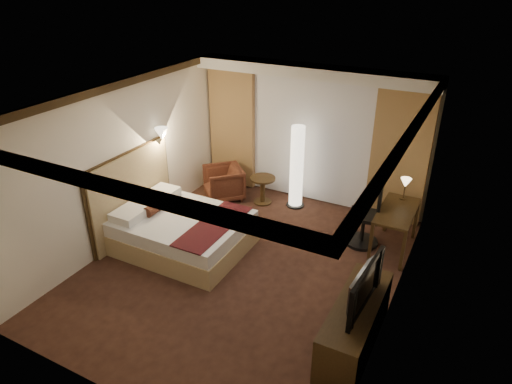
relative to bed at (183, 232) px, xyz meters
The scene contains 21 objects.
floor 1.21m from the bed, ahead, with size 4.50×5.50×0.01m, color #321C13.
ceiling 2.67m from the bed, ahead, with size 4.50×5.50×0.01m, color white.
back_wall 3.15m from the bed, 66.80° to the left, with size 4.50×0.02×2.70m, color white.
left_wall 1.51m from the bed, behind, with size 0.02×5.50×2.70m, color white.
right_wall 3.58m from the bed, ahead, with size 0.02×5.50×2.70m, color white.
crown_molding 2.62m from the bed, ahead, with size 4.50×5.50×0.12m, color black, non-canonical shape.
soffit 3.58m from the bed, 64.74° to the left, with size 4.50×0.50×0.20m, color white.
curtain_sheer 3.05m from the bed, 66.18° to the left, with size 2.48×0.04×2.45m, color silver.
curtain_left_drape 2.81m from the bed, 101.61° to the left, with size 1.00×0.14×2.45m, color #9D7E48.
curtain_right_drape 3.98m from the bed, 42.04° to the left, with size 1.00×0.14×2.45m, color #9D7E48.
wall_sconce 1.80m from the bed, 139.13° to the left, with size 0.24×0.24×0.24m, color white, non-canonical shape.
bed is the anchor object (origin of this frame).
headboard 1.13m from the bed, behind, with size 0.12×1.89×1.50m, color tan, non-canonical shape.
armchair 1.91m from the bed, 100.64° to the left, with size 0.72×0.67×0.74m, color #451F14.
side_table 2.11m from the bed, 77.94° to the left, with size 0.50×0.50×0.55m, color black, non-canonical shape.
floor_lamp 2.54m from the bed, 64.48° to the left, with size 0.35×0.35×1.66m, color white, non-canonical shape.
desk 3.49m from the bed, 26.68° to the left, with size 0.55×1.17×0.75m, color black, non-canonical shape.
desk_lamp 3.76m from the bed, 32.71° to the left, with size 0.18×0.18×0.34m, color #FFD899, non-canonical shape.
office_chair 3.03m from the bed, 30.15° to the left, with size 0.56×0.56×1.17m, color black, non-canonical shape.
dresser 3.27m from the bed, 14.43° to the right, with size 0.50×1.65×0.64m, color black, non-canonical shape.
television 3.31m from the bed, 14.57° to the right, with size 1.05×0.61×0.14m, color black.
Camera 1 is at (2.90, -5.16, 4.30)m, focal length 32.00 mm.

